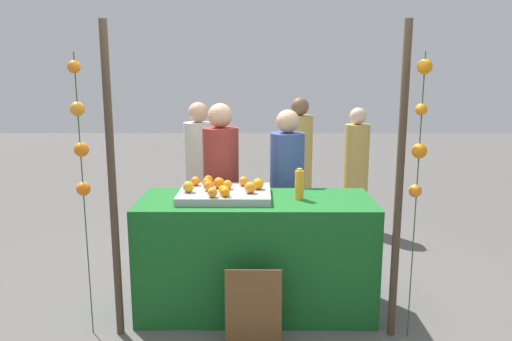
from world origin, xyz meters
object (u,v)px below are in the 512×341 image
object	(u,v)px
orange_0	(250,187)
vendor_right	(287,200)
chalkboard_sign	(253,308)
juice_bottle	(299,184)
vendor_left	(221,198)
stall_counter	(256,254)
orange_1	(207,183)

from	to	relation	value
orange_0	vendor_right	xyz separation A→B (m)	(0.33, 0.75, -0.30)
chalkboard_sign	vendor_right	xyz separation A→B (m)	(0.30, 1.25, 0.46)
juice_bottle	vendor_left	bearing A→B (deg)	135.35
juice_bottle	vendor_left	size ratio (longest dim) A/B	0.15
stall_counter	orange_0	distance (m)	0.57
orange_1	juice_bottle	world-z (taller)	juice_bottle
vendor_right	orange_1	bearing A→B (deg)	-141.39
juice_bottle	orange_1	bearing A→B (deg)	169.04
orange_0	juice_bottle	bearing A→B (deg)	7.66
juice_bottle	vendor_left	world-z (taller)	vendor_left
vendor_left	vendor_right	distance (m)	0.61
orange_1	juice_bottle	size ratio (longest dim) A/B	0.31
orange_0	vendor_right	bearing A→B (deg)	66.10
orange_1	vendor_left	distance (m)	0.58
juice_bottle	vendor_right	distance (m)	0.76
orange_1	juice_bottle	xyz separation A→B (m)	(0.74, -0.14, 0.02)
vendor_left	vendor_right	size ratio (longest dim) A/B	1.04
juice_bottle	vendor_right	world-z (taller)	vendor_right
orange_0	vendor_right	distance (m)	0.87
orange_0	vendor_left	size ratio (longest dim) A/B	0.05
stall_counter	juice_bottle	bearing A→B (deg)	0.40
chalkboard_sign	vendor_right	size ratio (longest dim) A/B	0.37
stall_counter	chalkboard_sign	distance (m)	0.59
vendor_right	vendor_left	bearing A→B (deg)	-176.94
vendor_right	orange_0	bearing A→B (deg)	-113.90
orange_1	chalkboard_sign	world-z (taller)	orange_1
vendor_left	chalkboard_sign	bearing A→B (deg)	-75.64
chalkboard_sign	orange_1	bearing A→B (deg)	118.89
orange_0	vendor_left	bearing A→B (deg)	111.58
orange_1	vendor_left	bearing A→B (deg)	81.68
stall_counter	orange_0	size ratio (longest dim) A/B	20.68
orange_0	vendor_left	xyz separation A→B (m)	(-0.28, 0.71, -0.27)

